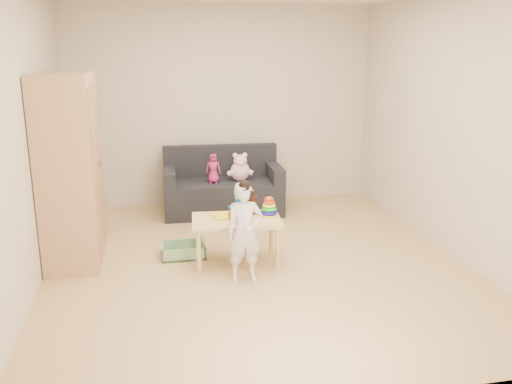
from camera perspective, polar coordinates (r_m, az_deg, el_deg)
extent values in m
plane|color=tan|center=(5.39, 0.02, -7.39)|extent=(4.50, 4.50, 0.00)
plane|color=beige|center=(7.24, -3.63, 8.99)|extent=(4.00, 0.00, 4.00)
plane|color=beige|center=(2.92, 8.99, -0.15)|extent=(4.00, 0.00, 4.00)
plane|color=beige|center=(5.04, -22.96, 5.21)|extent=(0.00, 4.50, 4.50)
plane|color=beige|center=(5.78, 19.95, 6.62)|extent=(0.00, 4.50, 4.50)
cube|color=tan|center=(5.53, -18.97, 2.24)|extent=(0.51, 1.01, 1.82)
cube|color=black|center=(6.92, -3.50, -0.50)|extent=(1.51, 0.80, 0.42)
cube|color=#E7D07F|center=(5.32, -2.04, -5.14)|extent=(0.90, 0.61, 0.45)
imported|color=silver|center=(4.84, -1.21, -4.42)|extent=(0.33, 0.22, 0.89)
imported|color=#BC236D|center=(6.74, -4.52, 2.47)|extent=(0.20, 0.15, 0.36)
cylinder|color=#FAF50D|center=(5.33, 1.38, -2.43)|extent=(0.15, 0.15, 0.02)
cylinder|color=silver|center=(5.30, 1.38, -1.49)|extent=(0.02, 0.02, 0.18)
torus|color=#1B0BBA|center=(5.32, 1.38, -2.15)|extent=(0.17, 0.17, 0.04)
torus|color=green|center=(5.31, 1.38, -1.77)|extent=(0.15, 0.15, 0.04)
torus|color=#D4FF0D|center=(5.30, 1.38, -1.41)|extent=(0.13, 0.13, 0.03)
torus|color=red|center=(5.29, 1.39, -1.06)|extent=(0.11, 0.11, 0.03)
torus|color=#CA430B|center=(5.28, 1.39, -0.73)|extent=(0.09, 0.09, 0.03)
cylinder|color=black|center=(5.37, -0.29, -1.40)|extent=(0.08, 0.08, 0.18)
cylinder|color=black|center=(5.34, -0.29, -0.35)|extent=(0.04, 0.04, 0.05)
cylinder|color=black|center=(5.33, -0.29, -0.05)|extent=(0.04, 0.04, 0.01)
cube|color=yellow|center=(5.31, -3.35, -2.52)|extent=(0.25, 0.25, 0.02)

